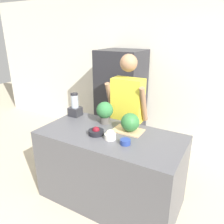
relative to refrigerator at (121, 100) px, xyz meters
The scene contains 12 objects.
ground_plane 2.04m from the refrigerator, 72.38° to the right, with size 14.00×14.00×0.00m, color beige.
wall_back 0.81m from the refrigerator, 33.92° to the left, with size 8.00×0.06×2.60m.
counter_island 1.53m from the refrigerator, 67.56° to the right, with size 1.64×0.82×0.90m.
refrigerator is the anchor object (origin of this frame).
person 0.89m from the refrigerator, 57.35° to the right, with size 0.56×0.27×1.72m.
cutting_board 1.39m from the refrigerator, 59.48° to the right, with size 0.34×0.23×0.01m.
watermelon 1.42m from the refrigerator, 58.70° to the right, with size 0.21×0.21×0.21m.
bowl_cherries 1.51m from the refrigerator, 73.45° to the right, with size 0.17×0.17×0.09m.
bowl_cream 1.60m from the refrigerator, 66.99° to the right, with size 0.12×0.12×0.11m.
bowl_small_blue 1.70m from the refrigerator, 61.33° to the right, with size 0.11×0.11×0.05m.
blender 1.13m from the refrigerator, 96.96° to the right, with size 0.15×0.15×0.32m.
potted_plant 1.20m from the refrigerator, 72.68° to the right, with size 0.21×0.21×0.28m.
Camera 1 is at (1.11, -1.51, 1.99)m, focal length 35.00 mm.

